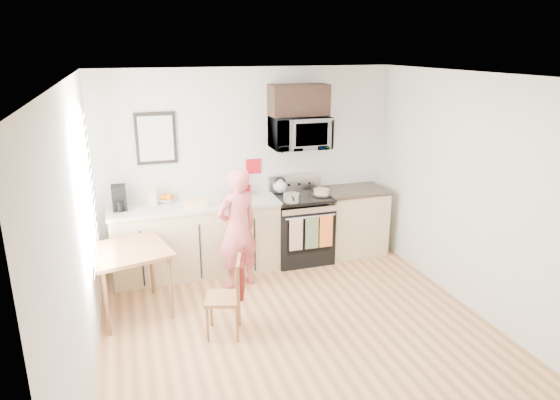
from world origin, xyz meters
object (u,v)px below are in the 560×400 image
object	(u,v)px
person	(237,229)
cake	(322,192)
range	(301,229)
dining_table	(128,257)
microwave	(299,133)
chair	(234,286)

from	to	relation	value
person	cake	size ratio (longest dim) A/B	5.87
range	dining_table	world-z (taller)	range
person	cake	bearing A→B (deg)	-179.07
person	range	bearing A→B (deg)	-171.28
cake	person	bearing A→B (deg)	-160.20
microwave	chair	size ratio (longest dim) A/B	0.91
dining_table	cake	bearing A→B (deg)	16.37
range	chair	distance (m)	2.04
range	microwave	size ratio (longest dim) A/B	1.53
range	cake	world-z (taller)	range
range	microwave	distance (m)	1.33
person	chair	size ratio (longest dim) A/B	1.80
range	person	world-z (taller)	person
person	dining_table	distance (m)	1.31
range	chair	size ratio (longest dim) A/B	1.39
person	cake	distance (m)	1.37
microwave	cake	distance (m)	0.86
person	chair	world-z (taller)	person
microwave	cake	world-z (taller)	microwave
chair	cake	distance (m)	2.20
microwave	cake	xyz separation A→B (m)	(0.27, -0.17, -0.80)
dining_table	chair	world-z (taller)	chair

